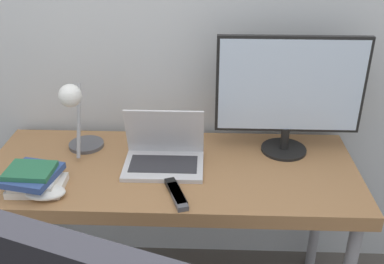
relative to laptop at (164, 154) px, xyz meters
name	(u,v)px	position (x,y,z in m)	size (l,w,h in m)	color
wall_back	(175,14)	(0.03, 0.36, 0.50)	(8.00, 0.05, 2.60)	silver
desk	(171,181)	(0.03, -0.02, -0.12)	(1.54, 0.62, 0.76)	#996B42
laptop	(164,154)	(0.00, 0.00, 0.00)	(0.33, 0.23, 0.24)	silver
monitor	(290,91)	(0.52, 0.14, 0.23)	(0.61, 0.20, 0.51)	black
desk_lamp	(76,114)	(-0.36, 0.06, 0.15)	(0.15, 0.26, 0.35)	#4C4C51
book_stack	(34,179)	(-0.47, -0.20, 0.00)	(0.22, 0.22, 0.10)	silver
tv_remote	(176,192)	(0.06, -0.21, -0.04)	(0.10, 0.18, 0.02)	black
media_remote	(178,196)	(0.07, -0.24, -0.04)	(0.09, 0.17, 0.02)	#4C4C51
game_controller	(45,192)	(-0.42, -0.25, -0.03)	(0.15, 0.10, 0.04)	white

